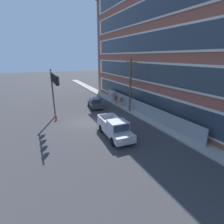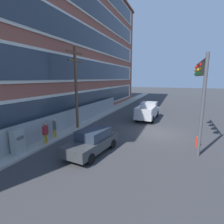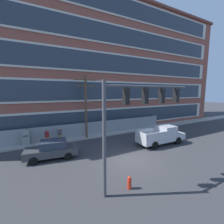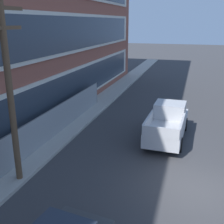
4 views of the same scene
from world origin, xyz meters
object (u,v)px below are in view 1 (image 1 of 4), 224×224
object	(u,v)px
sedan_dark_grey	(95,103)
pedestrian_near_cabinet	(121,101)
traffic_signal_mast	(54,84)
electrical_cabinet	(113,97)
fire_hydrant	(56,118)
pedestrian_by_fence	(116,99)
utility_pole_near_corner	(130,83)
pickup_truck_silver	(115,129)

from	to	relation	value
sedan_dark_grey	pedestrian_near_cabinet	bearing A→B (deg)	72.72
traffic_signal_mast	pedestrian_near_cabinet	xyz separation A→B (m)	(-2.77, 10.48, -3.75)
electrical_cabinet	fire_hydrant	xyz separation A→B (m)	(5.61, -10.68, -0.49)
traffic_signal_mast	pedestrian_by_fence	xyz separation A→B (m)	(-4.13, 10.18, -3.75)
sedan_dark_grey	pedestrian_by_fence	size ratio (longest dim) A/B	2.62
sedan_dark_grey	fire_hydrant	xyz separation A→B (m)	(3.51, -6.54, -0.42)
sedan_dark_grey	traffic_signal_mast	bearing A→B (deg)	-58.02
electrical_cabinet	pedestrian_by_fence	distance (m)	2.03
pedestrian_near_cabinet	fire_hydrant	bearing A→B (deg)	-77.95
sedan_dark_grey	utility_pole_near_corner	bearing A→B (deg)	41.44
electrical_cabinet	fire_hydrant	size ratio (longest dim) A/B	2.22
sedan_dark_grey	pedestrian_by_fence	xyz separation A→B (m)	(-0.11, 3.73, 0.18)
pickup_truck_silver	electrical_cabinet	size ratio (longest dim) A/B	3.22
pedestrian_by_fence	fire_hydrant	size ratio (longest dim) A/B	2.17
electrical_cabinet	pedestrian_near_cabinet	bearing A→B (deg)	-1.88
electrical_cabinet	pedestrian_near_cabinet	size ratio (longest dim) A/B	1.03
traffic_signal_mast	electrical_cabinet	bearing A→B (deg)	120.03
traffic_signal_mast	pickup_truck_silver	world-z (taller)	traffic_signal_mast
utility_pole_near_corner	electrical_cabinet	xyz separation A→B (m)	(-6.43, 0.32, -3.37)
sedan_dark_grey	utility_pole_near_corner	size ratio (longest dim) A/B	0.59
pickup_truck_silver	pedestrian_near_cabinet	size ratio (longest dim) A/B	3.30
traffic_signal_mast	pedestrian_near_cabinet	world-z (taller)	traffic_signal_mast
traffic_signal_mast	pickup_truck_silver	size ratio (longest dim) A/B	1.13
sedan_dark_grey	pedestrian_near_cabinet	world-z (taller)	pedestrian_near_cabinet
utility_pole_near_corner	pedestrian_near_cabinet	bearing A→B (deg)	176.13
utility_pole_near_corner	sedan_dark_grey	bearing A→B (deg)	-138.56
traffic_signal_mast	fire_hydrant	xyz separation A→B (m)	(-0.51, -0.09, -4.34)
sedan_dark_grey	pedestrian_by_fence	bearing A→B (deg)	91.64
traffic_signal_mast	electrical_cabinet	size ratio (longest dim) A/B	3.63
electrical_cabinet	fire_hydrant	world-z (taller)	electrical_cabinet
pedestrian_near_cabinet	pedestrian_by_fence	bearing A→B (deg)	-167.46
sedan_dark_grey	utility_pole_near_corner	distance (m)	6.72
pickup_truck_silver	electrical_cabinet	distance (m)	14.40
traffic_signal_mast	pickup_truck_silver	distance (m)	9.25
pedestrian_by_fence	electrical_cabinet	bearing A→B (deg)	168.28
utility_pole_near_corner	pedestrian_by_fence	distance (m)	5.51
utility_pole_near_corner	fire_hydrant	distance (m)	11.09
pedestrian_near_cabinet	fire_hydrant	distance (m)	10.82
sedan_dark_grey	fire_hydrant	bearing A→B (deg)	-61.76
pedestrian_near_cabinet	utility_pole_near_corner	bearing A→B (deg)	-3.87
sedan_dark_grey	pedestrian_near_cabinet	distance (m)	4.23
pedestrian_near_cabinet	pedestrian_by_fence	size ratio (longest dim) A/B	1.00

